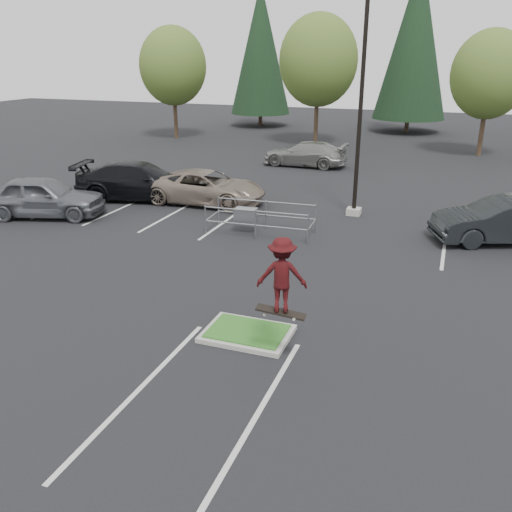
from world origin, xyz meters
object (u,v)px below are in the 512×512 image
(car_l_grey, at_px, (42,197))
(car_l_tan, at_px, (207,187))
(conif_a, at_px, (261,49))
(skateboarder, at_px, (281,275))
(light_pole, at_px, (360,110))
(car_far_silver, at_px, (305,154))
(car_r_charc, at_px, (504,221))
(cart_corral, at_px, (249,215))
(decid_b, at_px, (318,63))
(car_l_black, at_px, (139,181))
(decid_c, at_px, (489,77))
(decid_a, at_px, (173,69))
(conif_b, at_px, (415,40))

(car_l_grey, bearing_deg, car_l_tan, -69.71)
(conif_a, distance_m, skateboarder, 43.99)
(light_pole, height_order, car_l_grey, light_pole)
(conif_a, bearing_deg, skateboarder, -69.66)
(car_far_silver, bearing_deg, car_r_charc, 44.64)
(light_pole, xyz_separation_m, cart_corral, (-3.48, -4.02, -3.81))
(skateboarder, bearing_deg, decid_b, -92.67)
(light_pole, relative_size, car_l_black, 1.62)
(decid_c, xyz_separation_m, cart_corral, (-8.97, -21.86, -4.50))
(car_l_grey, xyz_separation_m, car_r_charc, (18.85, 3.22, -0.03))
(car_l_grey, height_order, car_r_charc, car_l_grey)
(decid_a, height_order, car_l_grey, decid_a)
(car_l_tan, bearing_deg, car_r_charc, -96.00)
(decid_b, distance_m, car_r_charc, 24.41)
(decid_a, distance_m, car_far_silver, 16.42)
(decid_b, relative_size, car_l_grey, 1.84)
(decid_c, distance_m, conif_a, 22.50)
(decid_b, height_order, skateboarder, decid_b)
(light_pole, distance_m, car_l_tan, 7.97)
(decid_b, distance_m, skateboarder, 32.57)
(conif_b, height_order, car_far_silver, conif_b)
(light_pole, height_order, conif_b, conif_b)
(light_pole, bearing_deg, car_r_charc, -16.55)
(skateboarder, xyz_separation_m, car_l_black, (-11.20, 12.12, -1.34))
(decid_b, distance_m, car_l_grey, 24.91)
(car_far_silver, bearing_deg, car_l_grey, -26.02)
(decid_a, distance_m, decid_b, 12.02)
(decid_a, bearing_deg, conif_a, 68.09)
(car_l_black, xyz_separation_m, car_r_charc, (16.50, -0.90, -0.05))
(skateboarder, bearing_deg, decid_c, -114.38)
(light_pole, xyz_separation_m, conif_a, (-14.50, 28.00, 2.54))
(car_l_grey, bearing_deg, skateboarder, -137.83)
(conif_b, xyz_separation_m, skateboarder, (1.20, -41.50, -5.60))
(decid_b, bearing_deg, conif_a, 130.17)
(decid_a, distance_m, cart_corral, 27.13)
(light_pole, distance_m, car_far_silver, 11.81)
(conif_b, distance_m, cart_corral, 33.42)
(car_l_tan, xyz_separation_m, car_far_silver, (1.98, 10.50, -0.01))
(conif_b, distance_m, skateboarder, 41.89)
(decid_c, bearing_deg, decid_b, 176.66)
(conif_b, height_order, car_l_grey, conif_b)
(car_l_grey, bearing_deg, car_r_charc, -97.59)
(decid_b, relative_size, conif_a, 0.74)
(light_pole, height_order, car_l_black, light_pole)
(decid_a, height_order, car_far_silver, decid_a)
(decid_b, height_order, car_l_grey, decid_b)
(car_r_charc, bearing_deg, car_far_silver, -159.22)
(car_far_silver, bearing_deg, decid_b, -168.57)
(cart_corral, bearing_deg, conif_b, 81.82)
(cart_corral, distance_m, car_l_black, 7.70)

